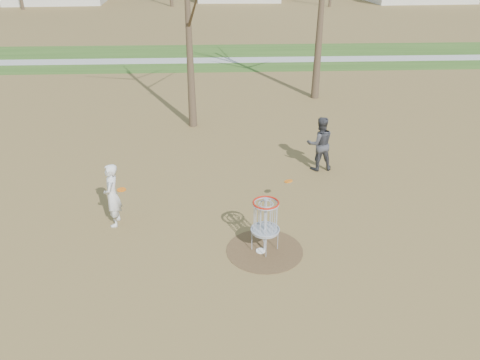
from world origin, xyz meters
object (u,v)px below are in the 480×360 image
player_standing (112,195)px  disc_grounded (261,251)px  disc_golf_basket (265,217)px  player_throwing (320,144)px

player_standing → disc_grounded: bearing=68.5°
disc_grounded → disc_golf_basket: bearing=21.9°
disc_grounded → player_standing: bearing=158.8°
player_standing → disc_grounded: player_standing is taller
player_standing → player_throwing: player_throwing is taller
player_standing → player_throwing: 6.53m
disc_grounded → disc_golf_basket: (0.10, 0.04, 0.89)m
player_throwing → player_standing: bearing=22.6°
player_standing → player_throwing: size_ratio=0.96×
player_throwing → disc_grounded: size_ratio=7.86×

